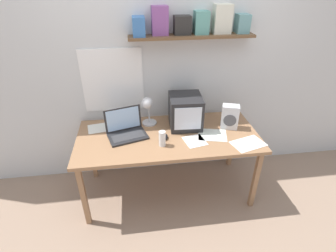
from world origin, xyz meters
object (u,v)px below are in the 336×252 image
at_px(open_notebook, 212,135).
at_px(corner_desk, 168,140).
at_px(printed_handout, 195,141).
at_px(loose_paper_near_monitor, 102,128).
at_px(computer_mouse, 165,137).
at_px(crt_monitor, 185,111).
at_px(laptop, 126,129).
at_px(juice_glass, 162,139).
at_px(space_heater, 230,117).
at_px(loose_paper_near_laptop, 248,144).
at_px(desk_lamp, 148,107).

bearing_deg(open_notebook, corner_desk, 171.69).
relative_size(printed_handout, loose_paper_near_monitor, 0.75).
bearing_deg(computer_mouse, loose_paper_near_monitor, 154.99).
bearing_deg(corner_desk, open_notebook, -8.31).
distance_m(crt_monitor, loose_paper_near_monitor, 0.85).
xyz_separation_m(laptop, juice_glass, (0.33, -0.23, 0.00)).
bearing_deg(space_heater, juice_glass, -144.29).
relative_size(juice_glass, computer_mouse, 1.26).
distance_m(space_heater, loose_paper_near_laptop, 0.34).
xyz_separation_m(printed_handout, loose_paper_near_monitor, (-0.87, 0.36, 0.00)).
height_order(desk_lamp, computer_mouse, desk_lamp).
bearing_deg(space_heater, loose_paper_near_monitor, -169.50).
bearing_deg(juice_glass, computer_mouse, 72.01).
bearing_deg(printed_handout, crt_monitor, 96.83).
bearing_deg(loose_paper_near_laptop, laptop, 164.08).
bearing_deg(loose_paper_near_laptop, corner_desk, 160.56).
bearing_deg(space_heater, computer_mouse, -152.30).
relative_size(laptop, open_notebook, 1.33).
distance_m(crt_monitor, juice_glass, 0.44).
xyz_separation_m(computer_mouse, open_notebook, (0.46, -0.00, -0.01)).
bearing_deg(desk_lamp, loose_paper_near_laptop, -9.79).
relative_size(space_heater, computer_mouse, 2.11).
height_order(corner_desk, loose_paper_near_laptop, loose_paper_near_laptop).
relative_size(corner_desk, desk_lamp, 5.42).
relative_size(laptop, printed_handout, 1.80).
height_order(computer_mouse, printed_handout, computer_mouse).
bearing_deg(juice_glass, laptop, 144.35).
distance_m(loose_paper_near_monitor, open_notebook, 1.10).
height_order(crt_monitor, space_heater, crt_monitor).
relative_size(space_heater, printed_handout, 1.06).
bearing_deg(laptop, printed_handout, -34.26).
xyz_separation_m(crt_monitor, space_heater, (0.43, -0.11, -0.04)).
bearing_deg(corner_desk, space_heater, 5.16).
height_order(crt_monitor, loose_paper_near_monitor, crt_monitor).
distance_m(juice_glass, open_notebook, 0.51).
bearing_deg(crt_monitor, computer_mouse, -134.25).
height_order(laptop, juice_glass, laptop).
distance_m(juice_glass, loose_paper_near_laptop, 0.79).
height_order(juice_glass, printed_handout, juice_glass).
xyz_separation_m(space_heater, printed_handout, (-0.39, -0.20, -0.12)).
xyz_separation_m(corner_desk, printed_handout, (0.23, -0.14, 0.06)).
bearing_deg(laptop, loose_paper_near_laptop, -32.04).
xyz_separation_m(corner_desk, juice_glass, (-0.07, -0.17, 0.12)).
distance_m(corner_desk, printed_handout, 0.28).
relative_size(juice_glass, printed_handout, 0.63).
bearing_deg(loose_paper_near_laptop, computer_mouse, 165.52).
xyz_separation_m(computer_mouse, loose_paper_near_laptop, (0.75, -0.19, -0.01)).
height_order(space_heater, loose_paper_near_laptop, space_heater).
xyz_separation_m(laptop, desk_lamp, (0.22, 0.13, 0.15)).
bearing_deg(crt_monitor, desk_lamp, 177.24).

